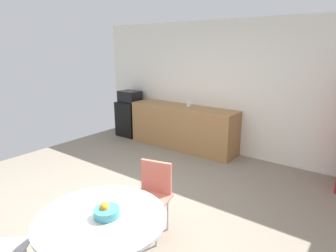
{
  "coord_description": "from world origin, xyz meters",
  "views": [
    {
      "loc": [
        2.58,
        -2.23,
        2.08
      ],
      "look_at": [
        0.1,
        1.08,
        0.95
      ],
      "focal_mm": 30.66,
      "sensor_mm": 36.0,
      "label": 1
    }
  ],
  "objects_px": {
    "chair_coral": "(153,189)",
    "round_table": "(102,231)",
    "fruit_bowl": "(106,211)",
    "mini_fridge": "(131,118)",
    "mug_white": "(189,104)",
    "microwave": "(130,96)"
  },
  "relations": [
    {
      "from": "chair_coral",
      "to": "round_table",
      "type": "bearing_deg",
      "value": -76.56
    },
    {
      "from": "microwave",
      "to": "fruit_bowl",
      "type": "bearing_deg",
      "value": -48.27
    },
    {
      "from": "fruit_bowl",
      "to": "microwave",
      "type": "bearing_deg",
      "value": 131.73
    },
    {
      "from": "chair_coral",
      "to": "fruit_bowl",
      "type": "relative_size",
      "value": 3.84
    },
    {
      "from": "chair_coral",
      "to": "mug_white",
      "type": "relative_size",
      "value": 6.43
    },
    {
      "from": "mini_fridge",
      "to": "round_table",
      "type": "height_order",
      "value": "mini_fridge"
    },
    {
      "from": "mug_white",
      "to": "microwave",
      "type": "bearing_deg",
      "value": -177.87
    },
    {
      "from": "round_table",
      "to": "mug_white",
      "type": "xyz_separation_m",
      "value": [
        -1.47,
        3.61,
        0.34
      ]
    },
    {
      "from": "mini_fridge",
      "to": "microwave",
      "type": "relative_size",
      "value": 1.72
    },
    {
      "from": "chair_coral",
      "to": "mug_white",
      "type": "xyz_separation_m",
      "value": [
        -1.25,
        2.68,
        0.43
      ]
    },
    {
      "from": "mug_white",
      "to": "chair_coral",
      "type": "bearing_deg",
      "value": -65.0
    },
    {
      "from": "round_table",
      "to": "fruit_bowl",
      "type": "relative_size",
      "value": 5.01
    },
    {
      "from": "fruit_bowl",
      "to": "chair_coral",
      "type": "bearing_deg",
      "value": 106.01
    },
    {
      "from": "fruit_bowl",
      "to": "mug_white",
      "type": "relative_size",
      "value": 1.68
    },
    {
      "from": "microwave",
      "to": "fruit_bowl",
      "type": "distance_m",
      "value": 4.72
    },
    {
      "from": "microwave",
      "to": "fruit_bowl",
      "type": "relative_size",
      "value": 2.22
    },
    {
      "from": "mini_fridge",
      "to": "round_table",
      "type": "distance_m",
      "value": 4.72
    },
    {
      "from": "mini_fridge",
      "to": "chair_coral",
      "type": "height_order",
      "value": "chair_coral"
    },
    {
      "from": "round_table",
      "to": "mug_white",
      "type": "height_order",
      "value": "mug_white"
    },
    {
      "from": "chair_coral",
      "to": "fruit_bowl",
      "type": "xyz_separation_m",
      "value": [
        0.26,
        -0.9,
        0.26
      ]
    },
    {
      "from": "mini_fridge",
      "to": "microwave",
      "type": "bearing_deg",
      "value": 0.0
    },
    {
      "from": "microwave",
      "to": "mug_white",
      "type": "height_order",
      "value": "microwave"
    }
  ]
}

